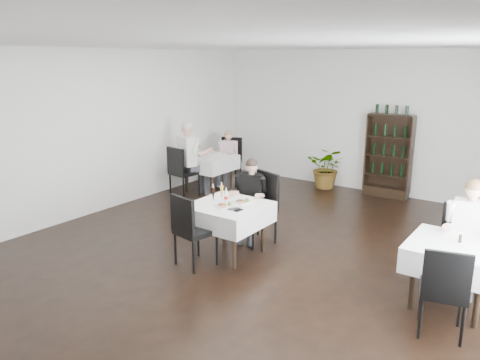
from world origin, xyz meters
name	(u,v)px	position (x,y,z in m)	size (l,w,h in m)	color
room_shell	(246,157)	(0.00, 0.00, 1.50)	(9.00, 9.00, 9.00)	black
wine_shelf	(388,157)	(0.60, 4.31, 0.85)	(0.90, 0.28, 1.75)	black
main_table	(228,214)	(-0.30, 0.00, 0.62)	(1.03, 1.03, 0.77)	black
left_table	(209,163)	(-2.70, 2.50, 0.62)	(0.98, 0.98, 0.77)	black
right_table	(453,256)	(2.70, 0.30, 0.62)	(0.98, 0.98, 0.77)	black
potted_tree	(327,168)	(-0.69, 4.18, 0.46)	(0.84, 0.72, 0.93)	#205B1F
main_chair_far	(261,203)	(-0.19, 0.69, 0.63)	(0.64, 0.65, 1.11)	black
main_chair_near	(190,226)	(-0.46, -0.66, 0.59)	(0.55, 0.56, 1.04)	black
left_chair_far	(230,158)	(-2.66, 3.23, 0.61)	(0.63, 0.63, 1.07)	black
left_chair_near	(181,169)	(-2.83, 1.75, 0.61)	(0.54, 0.55, 1.07)	black
right_chair_far	(458,241)	(2.64, 0.88, 0.59)	(0.48, 0.49, 1.04)	black
right_chair_near	(444,287)	(2.77, -0.44, 0.57)	(0.55, 0.56, 1.00)	black
diner_main	(250,193)	(-0.37, 0.66, 0.76)	(0.55, 0.58, 1.31)	#3D3D44
diner_left_far	(227,154)	(-2.66, 3.11, 0.72)	(0.49, 0.50, 1.25)	#3D3D44
diner_left_near	(191,153)	(-2.74, 1.97, 0.92)	(0.67, 0.72, 1.58)	#3D3D44
diner_right_far	(469,228)	(2.75, 0.80, 0.82)	(0.56, 0.57, 1.42)	#3D3D44
plate_far	(243,202)	(-0.17, 0.17, 0.79)	(0.27, 0.27, 0.07)	white
plate_near	(225,206)	(-0.26, -0.13, 0.79)	(0.33, 0.33, 0.08)	white
pilsner_dark	(213,194)	(-0.56, -0.03, 0.88)	(0.06, 0.06, 0.27)	black
pilsner_lager	(222,192)	(-0.52, 0.12, 0.88)	(0.06, 0.06, 0.27)	#C08C31
coke_bottle	(226,197)	(-0.37, 0.04, 0.86)	(0.06, 0.06, 0.22)	silver
napkin_cutlery	(235,209)	(-0.07, -0.15, 0.78)	(0.19, 0.20, 0.02)	black
pepper_mill	(460,239)	(2.74, 0.37, 0.82)	(0.04, 0.04, 0.09)	black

